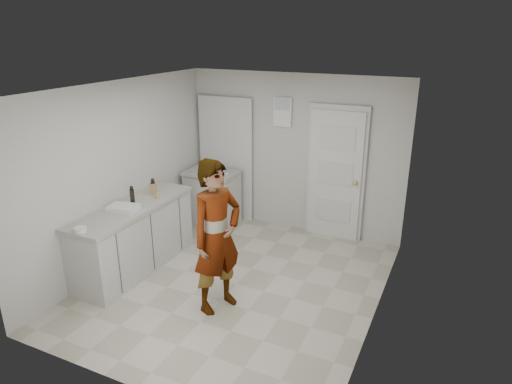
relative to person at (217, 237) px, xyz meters
The scene contains 12 objects.
ground 1.04m from the person, 93.47° to the left, with size 4.00×4.00×0.00m, color #A5A08A.
room_shell 2.48m from the person, 94.76° to the left, with size 4.00×4.00×4.00m.
main_counter 1.59m from the person, 168.06° to the left, with size 0.64×1.96×0.93m.
side_counter 2.48m from the person, 121.84° to the left, with size 0.84×0.61×0.93m.
person is the anchor object (origin of this frame).
cake_mix_box 1.66m from the person, 152.15° to the left, with size 0.10×0.05×0.16m, color #8F6A47.
spice_jar 1.49m from the person, 152.86° to the left, with size 0.05×0.05×0.07m, color tan.
oil_cruet_a 1.67m from the person, 151.98° to the left, with size 0.06×0.06×0.24m.
oil_cruet_b 1.51m from the person, 166.96° to the left, with size 0.06×0.06×0.27m.
baking_dish 1.46m from the person, behind, with size 0.41×0.32×0.06m.
egg_bowl 1.58m from the person, 158.12° to the right, with size 0.14×0.14×0.05m.
papers 2.21m from the person, 119.71° to the left, with size 0.25×0.32×0.01m, color white.
Camera 1 is at (2.42, -4.54, 3.15)m, focal length 32.00 mm.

